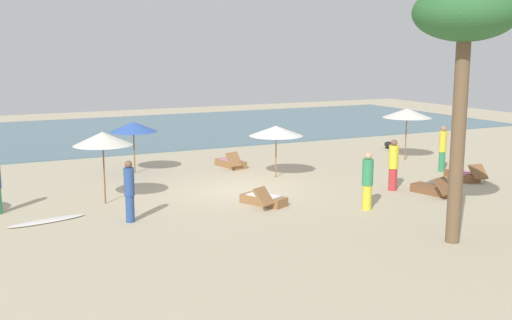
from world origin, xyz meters
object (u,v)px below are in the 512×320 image
Objects in this scene: lounger_2 at (264,199)px; lounger_3 at (231,163)px; person_1 at (367,181)px; person_0 at (129,191)px; person_2 at (393,165)px; lounger_0 at (463,175)px; person_3 at (443,148)px; umbrella_4 at (276,131)px; palm_1 at (465,22)px; umbrella_0 at (103,139)px; umbrella_3 at (133,127)px; umbrella_2 at (407,113)px; surfboard at (47,221)px; lounger_1 at (434,190)px; dog at (390,145)px.

lounger_2 is 6.47m from lounger_3.
person_1 is at bearing -83.05° from lounger_3.
person_2 reaches higher than person_0.
lounger_0 is 0.95× the size of person_3.
umbrella_4 is 9.90m from palm_1.
lounger_2 is 0.94× the size of person_3.
lounger_3 is (6.12, 3.85, -1.93)m from umbrella_0.
person_1 is at bearing -150.51° from person_3.
lounger_0 is 9.28m from lounger_3.
person_0 is at bearing -106.21° from umbrella_3.
umbrella_2 reaches higher than surfboard.
umbrella_3 is 1.15× the size of person_0.
umbrella_4 is 1.15× the size of person_1.
person_2 is at bearing -15.18° from umbrella_0.
person_3 is (13.39, -0.77, -1.14)m from umbrella_0.
lounger_2 is (-5.90, 1.28, 0.01)m from lounger_1.
palm_1 reaches higher than umbrella_4.
palm_1 is (7.14, -7.98, 3.46)m from umbrella_0.
umbrella_3 is 1.00× the size of umbrella_4.
umbrella_0 is at bearing 176.69° from person_3.
person_0 is at bearing -179.37° from lounger_0.
umbrella_0 is 1.33× the size of lounger_3.
umbrella_3 is at bearing 155.37° from person_3.
umbrella_0 is 2.76m from person_0.
umbrella_3 is at bearing 63.76° from umbrella_0.
person_3 is at bearing 44.30° from lounger_1.
person_0 is at bearing -154.17° from dog.
lounger_1 is (-3.42, -5.70, -1.93)m from umbrella_2.
person_0 reaches higher than dog.
person_3 is at bearing -24.63° from umbrella_3.
person_2 is at bearing 128.42° from lounger_1.
umbrella_4 is 7.30m from lounger_0.
lounger_3 is at bearing 33.02° from surfboard.
person_1 is 5.92m from palm_1.
lounger_0 is 9.77m from palm_1.
person_3 reaches higher than lounger_1.
umbrella_3 is 2.55× the size of dog.
person_2 is (3.38, -6.42, 0.74)m from lounger_3.
umbrella_3 is at bearing 148.29° from lounger_0.
person_2 is (-0.89, 1.13, 0.74)m from lounger_1.
palm_1 is at bearing -89.58° from person_1.
palm_1 reaches higher than lounger_2.
lounger_0 is 2.20× the size of dog.
lounger_2 reaches higher than surfboard.
person_2 is 0.78× the size of surfboard.
lounger_3 is 0.76× the size of surfboard.
umbrella_4 is 2.55× the size of dog.
lounger_2 is at bearing -71.03° from umbrella_3.
umbrella_3 is 4.34m from lounger_3.
palm_1 is 2.81× the size of surfboard.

